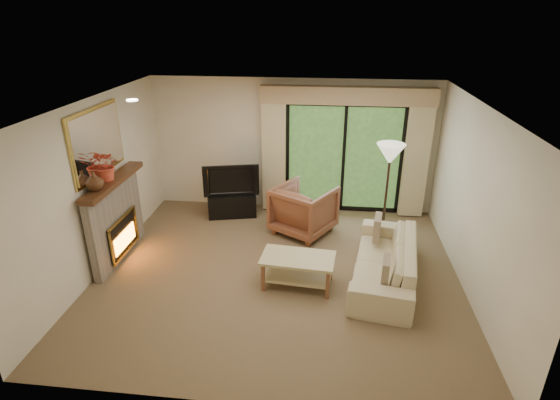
# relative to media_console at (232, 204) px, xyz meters

# --- Properties ---
(floor) EXTENTS (5.50, 5.50, 0.00)m
(floor) POSITION_rel_media_console_xyz_m (1.13, -1.95, -0.23)
(floor) COLOR brown
(floor) RESTS_ON ground
(ceiling) EXTENTS (5.50, 5.50, 0.00)m
(ceiling) POSITION_rel_media_console_xyz_m (1.13, -1.95, 2.37)
(ceiling) COLOR silver
(ceiling) RESTS_ON ground
(wall_back) EXTENTS (5.00, 0.00, 5.00)m
(wall_back) POSITION_rel_media_console_xyz_m (1.13, 0.55, 1.07)
(wall_back) COLOR beige
(wall_back) RESTS_ON ground
(wall_front) EXTENTS (5.00, 0.00, 5.00)m
(wall_front) POSITION_rel_media_console_xyz_m (1.13, -4.45, 1.07)
(wall_front) COLOR beige
(wall_front) RESTS_ON ground
(wall_left) EXTENTS (0.00, 5.00, 5.00)m
(wall_left) POSITION_rel_media_console_xyz_m (-1.62, -1.95, 1.07)
(wall_left) COLOR beige
(wall_left) RESTS_ON ground
(wall_right) EXTENTS (0.00, 5.00, 5.00)m
(wall_right) POSITION_rel_media_console_xyz_m (3.88, -1.95, 1.07)
(wall_right) COLOR beige
(wall_right) RESTS_ON ground
(fireplace) EXTENTS (0.24, 1.70, 1.37)m
(fireplace) POSITION_rel_media_console_xyz_m (-1.50, -1.75, 0.45)
(fireplace) COLOR gray
(fireplace) RESTS_ON floor
(mirror) EXTENTS (0.07, 1.45, 1.02)m
(mirror) POSITION_rel_media_console_xyz_m (-1.58, -1.75, 1.72)
(mirror) COLOR gold
(mirror) RESTS_ON wall_left
(sliding_door) EXTENTS (2.26, 0.10, 2.16)m
(sliding_door) POSITION_rel_media_console_xyz_m (2.13, 0.50, 0.87)
(sliding_door) COLOR black
(sliding_door) RESTS_ON floor
(curtain_left) EXTENTS (0.45, 0.18, 2.35)m
(curtain_left) POSITION_rel_media_console_xyz_m (0.78, 0.39, 0.97)
(curtain_left) COLOR #C5B487
(curtain_left) RESTS_ON floor
(curtain_right) EXTENTS (0.45, 0.18, 2.35)m
(curtain_right) POSITION_rel_media_console_xyz_m (3.48, 0.39, 0.97)
(curtain_right) COLOR #C5B487
(curtain_right) RESTS_ON floor
(cornice) EXTENTS (3.20, 0.24, 0.32)m
(cornice) POSITION_rel_media_console_xyz_m (2.13, 0.41, 2.09)
(cornice) COLOR tan
(cornice) RESTS_ON wall_back
(media_console) EXTENTS (1.00, 0.62, 0.46)m
(media_console) POSITION_rel_media_console_xyz_m (0.00, 0.00, 0.00)
(media_console) COLOR black
(media_console) RESTS_ON floor
(tv) EXTENTS (1.07, 0.38, 0.61)m
(tv) POSITION_rel_media_console_xyz_m (0.00, 0.00, 0.54)
(tv) COLOR black
(tv) RESTS_ON media_console
(armchair) EXTENTS (1.31, 1.32, 0.89)m
(armchair) POSITION_rel_media_console_xyz_m (1.44, -0.54, 0.21)
(armchair) COLOR brown
(armchair) RESTS_ON floor
(sofa) EXTENTS (1.19, 2.29, 0.64)m
(sofa) POSITION_rel_media_console_xyz_m (2.74, -1.93, 0.09)
(sofa) COLOR #C6B589
(sofa) RESTS_ON floor
(pillow_near) EXTENTS (0.15, 0.37, 0.36)m
(pillow_near) POSITION_rel_media_console_xyz_m (2.67, -2.56, 0.30)
(pillow_near) COLOR brown
(pillow_near) RESTS_ON sofa
(pillow_far) EXTENTS (0.16, 0.40, 0.39)m
(pillow_far) POSITION_rel_media_console_xyz_m (2.67, -1.30, 0.31)
(pillow_far) COLOR brown
(pillow_far) RESTS_ON sofa
(coffee_table) EXTENTS (1.10, 0.67, 0.48)m
(coffee_table) POSITION_rel_media_console_xyz_m (1.46, -2.24, 0.01)
(coffee_table) COLOR tan
(coffee_table) RESTS_ON floor
(floor_lamp) EXTENTS (0.53, 0.53, 1.76)m
(floor_lamp) POSITION_rel_media_console_xyz_m (2.84, -0.69, 0.65)
(floor_lamp) COLOR beige
(floor_lamp) RESTS_ON floor
(vase) EXTENTS (0.33, 0.33, 0.28)m
(vase) POSITION_rel_media_console_xyz_m (-1.48, -2.20, 1.28)
(vase) COLOR #442715
(vase) RESTS_ON fireplace
(branches) EXTENTS (0.53, 0.49, 0.49)m
(branches) POSITION_rel_media_console_xyz_m (-1.48, -1.82, 1.38)
(branches) COLOR #D1472D
(branches) RESTS_ON fireplace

